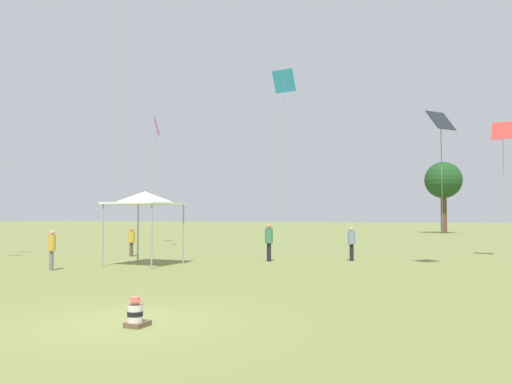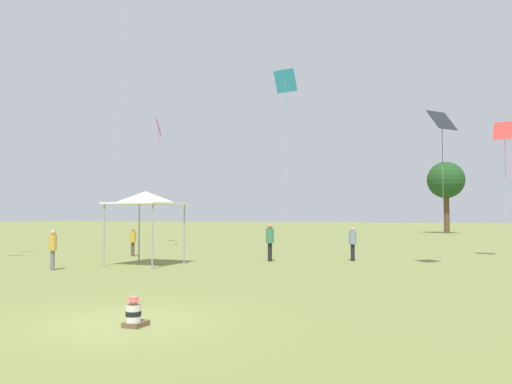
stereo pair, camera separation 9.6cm
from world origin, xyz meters
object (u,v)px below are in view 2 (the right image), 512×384
Objects in this scene: person_standing_4 at (133,239)px; distant_tree_1 at (446,181)px; person_standing_0 at (353,241)px; kite_7 at (442,123)px; person_standing_2 at (53,246)px; kite_4 at (285,84)px; person_standing_1 at (270,239)px; seated_toddler at (134,314)px; canopy_tent at (146,198)px; kite_3 at (505,133)px; kite_6 at (159,129)px.

distant_tree_1 is at bearing 70.77° from person_standing_4.
kite_7 is (4.28, -1.70, 5.14)m from person_standing_0.
kite_4 reaches higher than person_standing_2.
person_standing_2 is 0.24× the size of kite_7.
person_standing_1 reaches higher than person_standing_2.
person_standing_4 is (-10.86, 13.76, 0.65)m from seated_toddler.
person_standing_2 is 0.15× the size of kite_4.
person_standing_4 is at bearing 95.92° from kite_4.
person_standing_1 is at bearing 42.93° from canopy_tent.
kite_6 is (-21.31, -0.30, 1.72)m from kite_3.
person_standing_2 is at bearing 142.59° from seated_toddler.
seated_toddler is at bearing -54.11° from canopy_tent.
kite_7 is 0.75× the size of distant_tree_1.
canopy_tent reaches higher than seated_toddler.
kite_4 reaches higher than kite_7.
kite_4 is (-4.46, 20.08, 9.98)m from seated_toddler.
person_standing_1 is 44.46m from distant_tree_1.
kite_7 is (14.30, 7.40, 5.14)m from person_standing_2.
person_standing_4 is at bearing -146.12° from kite_6.
seated_toddler is 16.03m from person_standing_0.
distant_tree_1 reaches higher than person_standing_1.
distant_tree_1 is at bearing 85.88° from kite_7.
canopy_tent is at bearing 124.63° from seated_toddler.
kite_7 is (12.15, 4.21, 3.16)m from canopy_tent.
kite_4 reaches higher than kite_3.
kite_3 is 0.80× the size of distant_tree_1.
person_standing_4 is 0.23× the size of kite_7.
person_standing_4 is 0.17× the size of kite_6.
canopy_tent is at bearing -101.46° from distant_tree_1.
kite_7 is (4.85, 14.30, 5.86)m from seated_toddler.
canopy_tent reaches higher than person_standing_4.
kite_3 is (7.48, 20.47, 6.18)m from seated_toddler.
kite_7 is at bearing -86.77° from distant_tree_1.
person_standing_1 is 0.25× the size of kite_3.
seated_toddler is 22.66m from kite_3.
person_standing_1 is 0.27× the size of kite_7.
person_standing_0 reaches higher than person_standing_4.
person_standing_0 is at bearing 150.97° from kite_7.
person_standing_0 is 11.30m from kite_4.
kite_7 is at bearing -160.56° from kite_4.
person_standing_0 is at bearing -89.72° from kite_3.
person_standing_1 is 1.11× the size of person_standing_2.
kite_3 reaches higher than canopy_tent.
kite_3 is at bearing -168.35° from person_standing_1.
person_standing_0 is 0.15× the size of kite_4.
seated_toddler is at bearing 153.79° from kite_4.
seated_toddler is 0.07× the size of kite_6.
kite_3 is at bearing 76.40° from person_standing_2.
seated_toddler is 12.74m from canopy_tent.
canopy_tent reaches higher than person_standing_0.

